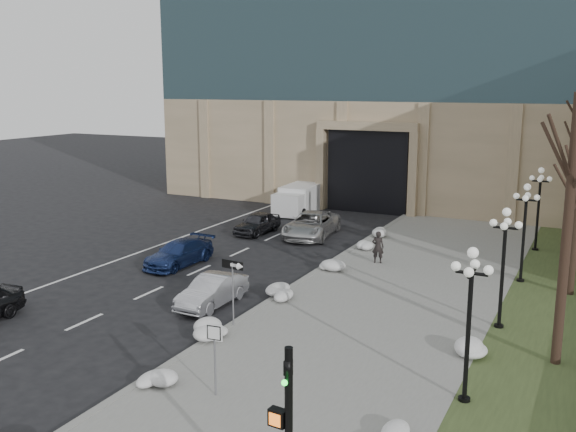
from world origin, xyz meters
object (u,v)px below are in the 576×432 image
object	(u,v)px
lamppost_a	(470,304)
lamppost_c	(525,220)
box_truck	(301,199)
car_e	(257,223)
lamppost_b	(504,252)
lamppost_d	(539,198)
car_d	(311,225)
keep_sign	(215,345)
car_b	(212,291)
car_c	(179,253)
pedestrian	(378,247)
one_way_sign	(236,273)

from	to	relation	value
lamppost_a	lamppost_c	xyz separation A→B (m)	(0.00, 13.00, 0.00)
box_truck	lamppost_c	distance (m)	20.22
car_e	lamppost_b	world-z (taller)	lamppost_b
lamppost_b	lamppost_d	size ratio (longest dim) A/B	1.00
car_d	lamppost_a	distance (m)	21.51
keep_sign	lamppost_c	xyz separation A→B (m)	(6.71, 16.01, 1.34)
car_d	box_truck	distance (m)	8.06
car_b	car_e	size ratio (longest dim) A/B	1.01
car_c	pedestrian	xyz separation A→B (m)	(9.21, 4.64, 0.32)
car_c	car_d	size ratio (longest dim) A/B	0.81
car_b	lamppost_a	bearing A→B (deg)	-18.25
box_truck	lamppost_a	bearing A→B (deg)	-58.49
car_c	car_d	world-z (taller)	car_d
keep_sign	lamppost_a	xyz separation A→B (m)	(6.71, 3.01, 1.34)
lamppost_b	lamppost_c	world-z (taller)	same
pedestrian	keep_sign	xyz separation A→B (m)	(0.34, -15.99, 0.77)
car_d	lamppost_c	distance (m)	13.61
box_truck	car_c	bearing A→B (deg)	-91.48
lamppost_c	lamppost_d	distance (m)	6.50
car_b	car_d	xyz separation A→B (m)	(-1.42, 13.25, 0.11)
car_c	box_truck	size ratio (longest dim) A/B	0.70
car_b	lamppost_b	size ratio (longest dim) A/B	0.82
car_b	car_c	world-z (taller)	car_b
lamppost_d	car_c	bearing A→B (deg)	-145.55
pedestrian	box_truck	bearing A→B (deg)	-60.27
one_way_sign	lamppost_a	bearing A→B (deg)	-7.64
car_d	keep_sign	xyz separation A→B (m)	(6.04, -20.18, 0.97)
keep_sign	lamppost_b	distance (m)	11.72
lamppost_c	pedestrian	bearing A→B (deg)	-179.87
car_c	car_e	bearing A→B (deg)	92.27
one_way_sign	lamppost_d	xyz separation A→B (m)	(9.00, 17.46, 0.84)
car_b	car_d	size ratio (longest dim) A/B	0.72
box_truck	lamppost_c	bearing A→B (deg)	-36.92
pedestrian	lamppost_a	bearing A→B (deg)	107.43
keep_sign	lamppost_b	bearing A→B (deg)	47.96
keep_sign	lamppost_c	world-z (taller)	lamppost_c
car_e	pedestrian	distance (m)	9.79
box_truck	keep_sign	size ratio (longest dim) A/B	2.68
car_e	one_way_sign	distance (m)	16.24
car_c	lamppost_c	distance (m)	17.09
car_d	one_way_sign	size ratio (longest dim) A/B	2.01
lamppost_a	lamppost_c	world-z (taller)	same
car_b	car_c	distance (m)	6.63
car_e	keep_sign	bearing A→B (deg)	-61.04
car_d	one_way_sign	distance (m)	15.66
keep_sign	lamppost_a	world-z (taller)	lamppost_a
lamppost_c	car_e	bearing A→B (deg)	167.74
car_d	pedestrian	xyz separation A→B (m)	(5.70, -4.19, 0.21)
lamppost_b	one_way_sign	bearing A→B (deg)	-153.62
keep_sign	lamppost_d	bearing A→B (deg)	66.57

